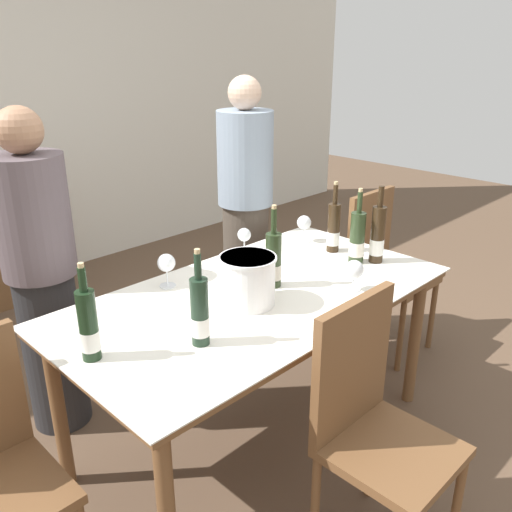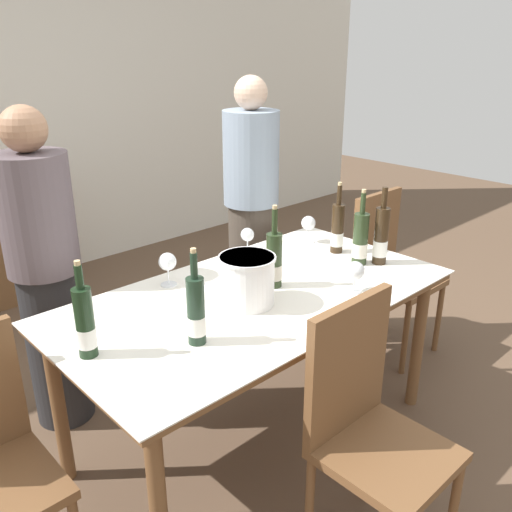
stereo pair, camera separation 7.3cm
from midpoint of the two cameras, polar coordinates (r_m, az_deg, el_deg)
name	(u,v)px [view 2 (the right image)]	position (r m, az deg, el deg)	size (l,w,h in m)	color
ground_plane	(256,435)	(2.80, 0.79, -18.38)	(12.00, 12.00, 0.00)	brown
back_wall	(4,101)	(4.54, -24.61, 14.65)	(8.00, 0.10, 2.80)	silver
dining_table	(256,309)	(2.41, 0.87, -5.60)	(1.77, 0.94, 0.77)	brown
ice_bucket	(247,279)	(2.25, 0.00, -2.44)	(0.24, 0.24, 0.21)	white
wine_bottle_0	(360,240)	(2.72, 11.68, 1.66)	(0.08, 0.08, 0.38)	#28381E
wine_bottle_1	(274,261)	(2.41, 2.79, -0.53)	(0.07, 0.07, 0.38)	#28381E
wine_bottle_2	(196,312)	(1.97, -5.27, -5.88)	(0.07, 0.07, 0.37)	#1E3323
wine_bottle_3	(337,229)	(2.85, 9.29, 2.79)	(0.07, 0.07, 0.37)	#332314
wine_bottle_4	(85,324)	(1.96, -16.52, -6.85)	(0.07, 0.07, 0.36)	black
wine_bottle_5	(381,237)	(2.74, 13.77, 1.94)	(0.07, 0.07, 0.39)	#332314
wine_glass_0	(168,263)	(2.45, -8.45, -0.72)	(0.08, 0.08, 0.16)	white
wine_glass_1	(308,224)	(2.98, 6.24, 3.35)	(0.08, 0.08, 0.15)	white
wine_glass_2	(355,272)	(2.41, 11.24, -1.63)	(0.08, 0.08, 0.14)	white
wine_glass_3	(247,236)	(2.80, -0.16, 2.10)	(0.07, 0.07, 0.14)	white
chair_near_front	(367,419)	(2.05, 12.70, -16.39)	(0.42, 0.42, 0.98)	brown
chair_right_end	(388,263)	(3.37, 14.33, -0.74)	(0.42, 0.42, 0.98)	brown
person_host	(46,276)	(2.70, -20.50, -2.03)	(0.33, 0.33, 1.56)	#262628
person_guest_left	(251,216)	(3.30, 0.13, 4.27)	(0.33, 0.33, 1.63)	#51473D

